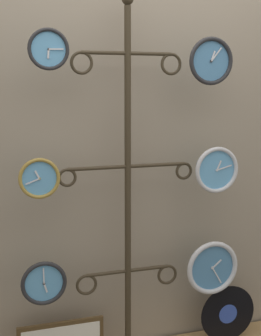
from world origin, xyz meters
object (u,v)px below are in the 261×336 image
object	(u,v)px
display_stand	(128,260)
clock_top_right	(211,61)
clock_middle_right	(216,170)
vinyl_record	(228,314)
clock_top_left	(48,49)
clock_bottom_left	(44,283)
clock_bottom_right	(212,268)
clock_middle_left	(39,178)

from	to	relation	value
display_stand	clock_top_right	world-z (taller)	display_stand
clock_middle_right	vinyl_record	world-z (taller)	clock_middle_right
clock_top_left	clock_top_right	bearing A→B (deg)	0.06
clock_bottom_left	clock_bottom_right	size ratio (longest dim) A/B	0.75
display_stand	clock_bottom_left	distance (m)	0.48
display_stand	clock_bottom_right	distance (m)	0.49
clock_bottom_left	vinyl_record	size ratio (longest dim) A/B	0.67
clock_middle_right	vinyl_record	size ratio (longest dim) A/B	0.73
display_stand	vinyl_record	distance (m)	0.74
clock_bottom_right	vinyl_record	xyz separation A→B (m)	(0.14, 0.05, -0.33)
display_stand	vinyl_record	size ratio (longest dim) A/B	5.83
clock_bottom_right	vinyl_record	distance (m)	0.36
clock_top_right	vinyl_record	world-z (taller)	clock_top_right
clock_middle_left	display_stand	bearing A→B (deg)	8.96
clock_top_left	vinyl_record	world-z (taller)	clock_top_left
clock_middle_right	clock_bottom_left	xyz separation A→B (m)	(-0.96, 0.01, -0.54)
clock_top_right	clock_bottom_left	size ratio (longest dim) A/B	1.06
clock_top_right	clock_bottom_right	distance (m)	1.16
display_stand	clock_middle_right	size ratio (longest dim) A/B	7.96
clock_top_left	vinyl_record	xyz separation A→B (m)	(1.04, 0.07, -1.53)
display_stand	clock_middle_left	world-z (taller)	display_stand
clock_middle_left	vinyl_record	size ratio (longest dim) A/B	0.58
clock_top_left	clock_top_right	size ratio (longest dim) A/B	0.79
clock_bottom_left	display_stand	bearing A→B (deg)	9.17
clock_top_left	clock_bottom_left	world-z (taller)	clock_top_left
clock_top_left	clock_middle_left	size ratio (longest dim) A/B	0.95
display_stand	clock_bottom_right	size ratio (longest dim) A/B	6.51
display_stand	clock_bottom_left	size ratio (longest dim) A/B	8.72
clock_top_right	clock_bottom_right	size ratio (longest dim) A/B	0.79
clock_top_right	vinyl_record	bearing A→B (deg)	19.23
clock_top_right	clock_bottom_right	bearing A→B (deg)	19.13
clock_middle_left	clock_bottom_left	xyz separation A→B (m)	(0.00, -0.00, -0.55)
clock_middle_right	display_stand	bearing A→B (deg)	169.47
clock_top_right	display_stand	bearing A→B (deg)	166.47
clock_middle_left	vinyl_record	xyz separation A→B (m)	(1.10, 0.04, -0.91)
display_stand	clock_top_right	bearing A→B (deg)	-13.53
clock_top_left	vinyl_record	distance (m)	1.85
clock_top_left	display_stand	bearing A→B (deg)	13.75
display_stand	clock_middle_right	bearing A→B (deg)	-10.53
clock_middle_right	clock_bottom_left	size ratio (longest dim) A/B	1.10
clock_bottom_left	vinyl_record	distance (m)	1.16
clock_middle_left	clock_bottom_right	xyz separation A→B (m)	(0.96, -0.01, -0.58)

